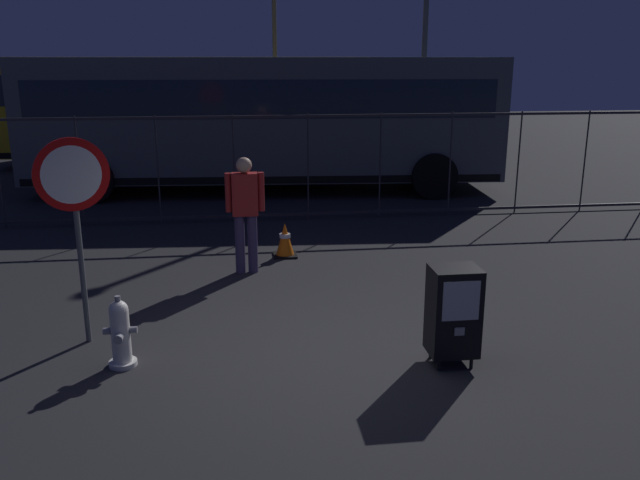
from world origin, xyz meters
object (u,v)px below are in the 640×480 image
object	(u,v)px
fire_hydrant	(120,333)
newspaper_box_primary	(453,311)
bus_near	(265,116)
bus_far	(189,104)
street_light_near_left	(274,17)
stop_sign	(74,199)
traffic_cone	(285,240)
pedestrian	(245,208)

from	to	relation	value
fire_hydrant	newspaper_box_primary	bearing A→B (deg)	-6.50
newspaper_box_primary	bus_near	distance (m)	9.52
fire_hydrant	newspaper_box_primary	xyz separation A→B (m)	(3.30, -0.38, 0.22)
bus_far	street_light_near_left	bearing A→B (deg)	42.75
stop_sign	bus_far	world-z (taller)	bus_far
newspaper_box_primary	bus_near	size ratio (longest dim) A/B	0.10
stop_sign	bus_near	world-z (taller)	bus_near
fire_hydrant	street_light_near_left	bearing A→B (deg)	80.38
bus_near	stop_sign	bearing A→B (deg)	-101.93
fire_hydrant	bus_far	distance (m)	13.13
stop_sign	bus_near	distance (m)	8.66
fire_hydrant	bus_near	distance (m)	9.27
newspaper_box_primary	traffic_cone	size ratio (longest dim) A/B	1.92
newspaper_box_primary	bus_far	world-z (taller)	bus_far
bus_far	bus_near	bearing A→B (deg)	-59.41
newspaper_box_primary	bus_far	distance (m)	13.89
fire_hydrant	pedestrian	distance (m)	3.19
newspaper_box_primary	stop_sign	size ratio (longest dim) A/B	0.46
traffic_cone	bus_near	world-z (taller)	bus_near
newspaper_box_primary	traffic_cone	distance (m)	4.20
bus_far	stop_sign	bearing A→B (deg)	-86.88
pedestrian	newspaper_box_primary	bearing A→B (deg)	-58.38
traffic_cone	bus_far	size ratio (longest dim) A/B	0.05
fire_hydrant	stop_sign	size ratio (longest dim) A/B	0.33
stop_sign	pedestrian	size ratio (longest dim) A/B	1.34
newspaper_box_primary	street_light_near_left	size ratio (longest dim) A/B	0.14
newspaper_box_primary	stop_sign	distance (m)	4.03
fire_hydrant	pedestrian	size ratio (longest dim) A/B	0.45
pedestrian	bus_near	world-z (taller)	bus_near
stop_sign	bus_far	size ratio (longest dim) A/B	0.21
stop_sign	bus_far	xyz separation A→B (m)	(0.42, 12.42, 0.11)
bus_near	traffic_cone	bearing A→B (deg)	-85.88
fire_hydrant	traffic_cone	bearing A→B (deg)	61.73
pedestrian	bus_far	size ratio (longest dim) A/B	0.16
bus_far	pedestrian	bearing A→B (deg)	-77.37
stop_sign	bus_far	distance (m)	12.42
street_light_near_left	newspaper_box_primary	bearing A→B (deg)	-87.24
traffic_cone	street_light_near_left	size ratio (longest dim) A/B	0.07
newspaper_box_primary	pedestrian	world-z (taller)	pedestrian
traffic_cone	street_light_near_left	world-z (taller)	street_light_near_left
newspaper_box_primary	street_light_near_left	distance (m)	15.88
bus_far	street_light_near_left	xyz separation A→B (m)	(2.59, 2.00, 2.49)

